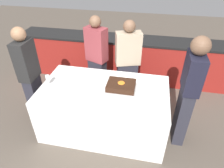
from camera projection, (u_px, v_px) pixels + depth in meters
name	position (u px, v px, depth m)	size (l,w,h in m)	color
ground_plane	(105.00, 126.00, 3.33)	(14.00, 14.00, 0.00)	brown
back_counter	(121.00, 58.00, 4.36)	(4.40, 0.58, 0.92)	maroon
dining_table	(104.00, 109.00, 3.11)	(1.86, 1.06, 0.77)	white
cake	(121.00, 86.00, 2.88)	(0.44, 0.35, 0.09)	#B7B2AD
plate_stack	(78.00, 82.00, 3.00)	(0.23, 0.23, 0.04)	white
wine_glass	(48.00, 79.00, 2.91)	(0.06, 0.06, 0.16)	white
side_plate_near_cake	(124.00, 76.00, 3.16)	(0.21, 0.21, 0.00)	white
side_plate_right_edge	(155.00, 96.00, 2.75)	(0.21, 0.21, 0.00)	white
person_cutting_cake	(127.00, 64.00, 3.44)	(0.45, 0.32, 1.56)	#282833
person_seated_left	(30.00, 76.00, 3.04)	(0.20, 0.32, 1.61)	#282833
person_seated_right	(188.00, 93.00, 2.65)	(0.23, 0.38, 1.66)	#282833
person_standing_back	(97.00, 60.00, 3.51)	(0.40, 0.32, 1.60)	#282833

